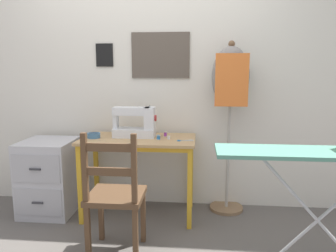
{
  "coord_description": "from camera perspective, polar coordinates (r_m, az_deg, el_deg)",
  "views": [
    {
      "loc": [
        0.54,
        -2.6,
        1.36
      ],
      "look_at": [
        0.28,
        0.24,
        0.86
      ],
      "focal_mm": 35.0,
      "sensor_mm": 36.0,
      "label": 1
    }
  ],
  "objects": [
    {
      "name": "ground_plane",
      "position": [
        2.99,
        -5.97,
        -17.24
      ],
      "size": [
        14.0,
        14.0,
        0.0
      ],
      "primitive_type": "plane",
      "color": "#5B5651"
    },
    {
      "name": "wall_back",
      "position": [
        3.25,
        -4.29,
        8.41
      ],
      "size": [
        10.0,
        0.07,
        2.55
      ],
      "color": "silver",
      "rests_on": "ground_plane"
    },
    {
      "name": "sewing_table",
      "position": [
        3.0,
        -5.24,
        -4.02
      ],
      "size": [
        1.04,
        0.54,
        0.74
      ],
      "color": "tan",
      "rests_on": "ground_plane"
    },
    {
      "name": "sewing_machine",
      "position": [
        3.01,
        -5.51,
        0.51
      ],
      "size": [
        0.4,
        0.18,
        0.3
      ],
      "color": "white",
      "rests_on": "sewing_table"
    },
    {
      "name": "fabric_bowl",
      "position": [
        3.05,
        -12.81,
        -1.58
      ],
      "size": [
        0.12,
        0.12,
        0.04
      ],
      "color": "teal",
      "rests_on": "sewing_table"
    },
    {
      "name": "scissors",
      "position": [
        2.86,
        2.57,
        -2.55
      ],
      "size": [
        0.15,
        0.07,
        0.01
      ],
      "color": "silver",
      "rests_on": "sewing_table"
    },
    {
      "name": "thread_spool_near_machine",
      "position": [
        2.91,
        -1.68,
        -2.0
      ],
      "size": [
        0.04,
        0.04,
        0.04
      ],
      "color": "#2875C1",
      "rests_on": "sewing_table"
    },
    {
      "name": "thread_spool_mid_table",
      "position": [
        3.04,
        -0.47,
        -1.42
      ],
      "size": [
        0.03,
        0.03,
        0.04
      ],
      "color": "purple",
      "rests_on": "sewing_table"
    },
    {
      "name": "thread_spool_far_edge",
      "position": [
        2.92,
        0.13,
        -2.03
      ],
      "size": [
        0.03,
        0.03,
        0.03
      ],
      "color": "silver",
      "rests_on": "sewing_table"
    },
    {
      "name": "wooden_chair",
      "position": [
        2.46,
        -9.19,
        -12.04
      ],
      "size": [
        0.4,
        0.38,
        0.94
      ],
      "color": "#513823",
      "rests_on": "ground_plane"
    },
    {
      "name": "filing_cabinet",
      "position": [
        3.34,
        -19.96,
        -8.3
      ],
      "size": [
        0.47,
        0.51,
        0.7
      ],
      "color": "#B7B7BC",
      "rests_on": "ground_plane"
    },
    {
      "name": "dress_form",
      "position": [
        3.08,
        10.79,
        6.85
      ],
      "size": [
        0.34,
        0.32,
        1.61
      ],
      "color": "#846647",
      "rests_on": "ground_plane"
    },
    {
      "name": "ironing_board",
      "position": [
        2.2,
        25.34,
        -5.23
      ],
      "size": [
        1.29,
        0.31,
        0.88
      ],
      "color": "#518E7A",
      "rests_on": "ground_plane"
    }
  ]
}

